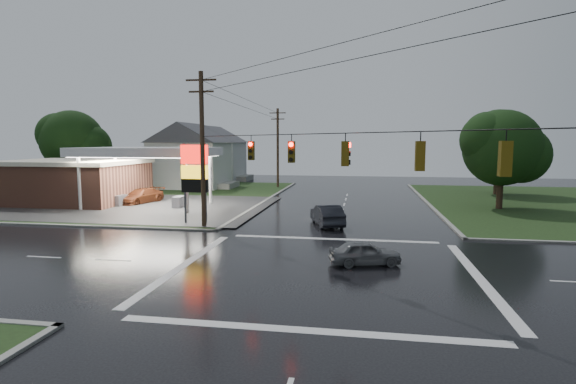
% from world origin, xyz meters
% --- Properties ---
extents(ground, '(120.00, 120.00, 0.00)m').
position_xyz_m(ground, '(0.00, 0.00, 0.00)').
color(ground, black).
rests_on(ground, ground).
extents(grass_nw, '(36.00, 36.00, 0.08)m').
position_xyz_m(grass_nw, '(-26.00, 26.00, 0.04)').
color(grass_nw, '#1E2F15').
rests_on(grass_nw, ground).
extents(gas_station, '(26.20, 18.00, 5.60)m').
position_xyz_m(gas_station, '(-25.68, 19.70, 2.55)').
color(gas_station, '#2D2D2D').
rests_on(gas_station, ground).
extents(pylon_sign, '(2.00, 0.35, 6.00)m').
position_xyz_m(pylon_sign, '(-10.50, 10.50, 4.01)').
color(pylon_sign, '#59595E').
rests_on(pylon_sign, ground).
extents(utility_pole_nw, '(2.20, 0.32, 11.00)m').
position_xyz_m(utility_pole_nw, '(-9.50, 9.50, 5.72)').
color(utility_pole_nw, '#382619').
rests_on(utility_pole_nw, ground).
extents(utility_pole_n, '(2.20, 0.32, 10.50)m').
position_xyz_m(utility_pole_n, '(-9.50, 38.00, 5.47)').
color(utility_pole_n, '#382619').
rests_on(utility_pole_n, ground).
extents(traffic_signals, '(26.87, 26.87, 1.47)m').
position_xyz_m(traffic_signals, '(0.02, -0.02, 6.48)').
color(traffic_signals, black).
rests_on(traffic_signals, ground).
extents(house_near, '(11.05, 8.48, 8.60)m').
position_xyz_m(house_near, '(-20.95, 36.00, 4.41)').
color(house_near, silver).
rests_on(house_near, ground).
extents(house_far, '(11.05, 8.48, 8.60)m').
position_xyz_m(house_far, '(-21.95, 48.00, 4.41)').
color(house_far, silver).
rests_on(house_far, ground).
extents(tree_nw_behind, '(8.93, 7.60, 10.00)m').
position_xyz_m(tree_nw_behind, '(-33.84, 29.99, 6.18)').
color(tree_nw_behind, black).
rests_on(tree_nw_behind, ground).
extents(tree_ne_near, '(7.99, 6.80, 8.98)m').
position_xyz_m(tree_ne_near, '(14.14, 21.99, 5.56)').
color(tree_ne_near, black).
rests_on(tree_ne_near, ground).
extents(tree_ne_far, '(8.46, 7.20, 9.80)m').
position_xyz_m(tree_ne_far, '(17.15, 33.99, 6.18)').
color(tree_ne_far, black).
rests_on(tree_ne_far, ground).
extents(car_north, '(3.01, 5.05, 1.57)m').
position_xyz_m(car_north, '(-0.80, 11.60, 0.79)').
color(car_north, black).
rests_on(car_north, ground).
extents(car_crossing, '(3.82, 2.31, 1.22)m').
position_xyz_m(car_crossing, '(1.91, 1.32, 0.61)').
color(car_crossing, slate).
rests_on(car_crossing, ground).
extents(car_pump, '(3.44, 5.52, 1.49)m').
position_xyz_m(car_pump, '(-20.00, 20.32, 0.75)').
color(car_pump, '#592814').
rests_on(car_pump, ground).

